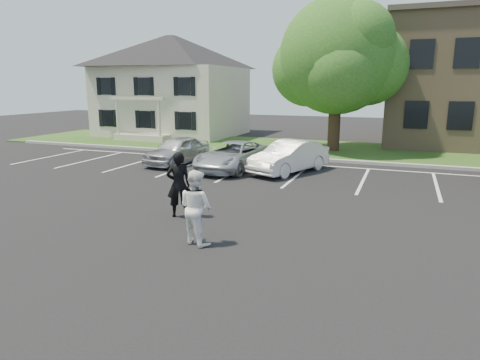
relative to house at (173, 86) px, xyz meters
name	(u,v)px	position (x,y,z in m)	size (l,w,h in m)	color
ground_plane	(227,233)	(13.00, -19.97, -3.83)	(90.00, 90.00, 0.00)	black
curb	(316,159)	(13.00, -7.97, -3.75)	(40.00, 0.30, 0.15)	gray
grass_strip	(329,150)	(13.00, -3.97, -3.79)	(44.00, 8.00, 0.08)	#163E0F
stall_lines	(333,174)	(14.40, -11.02, -3.82)	(34.00, 5.36, 0.01)	silver
house	(173,86)	(0.00, 0.00, 0.00)	(10.30, 9.22, 7.60)	beige
tree	(339,59)	(13.42, -4.30, 1.52)	(7.80, 7.20, 8.80)	black
man_black_suit	(179,184)	(11.09, -19.11, -2.84)	(0.72, 0.47, 1.98)	black
man_white_shirt	(196,207)	(12.59, -20.94, -2.89)	(0.91, 0.71, 1.87)	white
car_silver_west	(177,150)	(6.69, -11.35, -3.14)	(1.64, 4.07, 1.39)	silver
car_silver_minivan	(233,156)	(9.87, -11.80, -3.17)	(2.18, 4.74, 1.32)	#B9BCC2
car_white_sedan	(289,157)	(12.47, -11.41, -3.11)	(1.52, 4.35, 1.43)	silver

